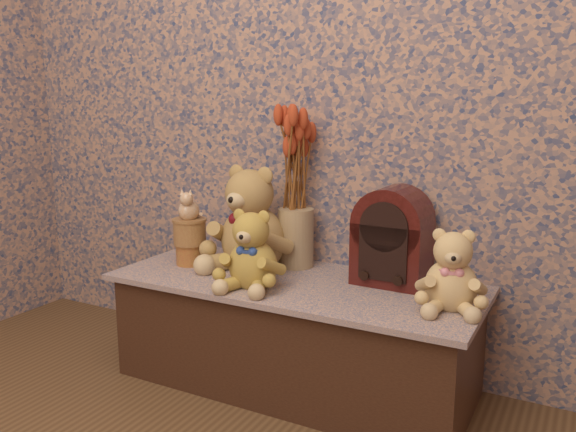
% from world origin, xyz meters
% --- Properties ---
extents(display_shelf, '(1.30, 0.54, 0.39)m').
position_xyz_m(display_shelf, '(0.00, 1.24, 0.20)').
color(display_shelf, '#3D4E7E').
rests_on(display_shelf, ground).
extents(teddy_large, '(0.37, 0.42, 0.42)m').
position_xyz_m(teddy_large, '(-0.21, 1.31, 0.60)').
color(teddy_large, '#A2753E').
rests_on(teddy_large, display_shelf).
extents(teddy_medium, '(0.26, 0.30, 0.29)m').
position_xyz_m(teddy_medium, '(-0.09, 1.11, 0.54)').
color(teddy_medium, '#B39432').
rests_on(teddy_medium, display_shelf).
extents(teddy_small, '(0.27, 0.30, 0.27)m').
position_xyz_m(teddy_small, '(0.55, 1.21, 0.53)').
color(teddy_small, tan).
rests_on(teddy_small, display_shelf).
extents(cathedral_radio, '(0.25, 0.18, 0.34)m').
position_xyz_m(cathedral_radio, '(0.31, 1.37, 0.56)').
color(cathedral_radio, '#380E0A').
rests_on(cathedral_radio, display_shelf).
extents(ceramic_vase, '(0.17, 0.17, 0.22)m').
position_xyz_m(ceramic_vase, '(-0.08, 1.40, 0.51)').
color(ceramic_vase, tan).
rests_on(ceramic_vase, display_shelf).
extents(dried_stalks, '(0.24, 0.24, 0.43)m').
position_xyz_m(dried_stalks, '(-0.08, 1.40, 0.83)').
color(dried_stalks, '#BF3F1E').
rests_on(dried_stalks, ceramic_vase).
extents(biscuit_tin_lower, '(0.12, 0.12, 0.08)m').
position_xyz_m(biscuit_tin_lower, '(-0.45, 1.23, 0.43)').
color(biscuit_tin_lower, gold).
rests_on(biscuit_tin_lower, display_shelf).
extents(biscuit_tin_upper, '(0.13, 0.13, 0.10)m').
position_xyz_m(biscuit_tin_upper, '(-0.45, 1.23, 0.52)').
color(biscuit_tin_upper, tan).
rests_on(biscuit_tin_upper, biscuit_tin_lower).
extents(cat_figurine, '(0.12, 0.13, 0.12)m').
position_xyz_m(cat_figurine, '(-0.45, 1.23, 0.63)').
color(cat_figurine, silver).
rests_on(cat_figurine, biscuit_tin_upper).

